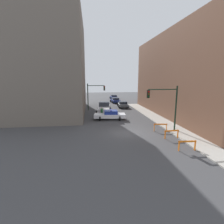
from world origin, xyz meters
TOP-DOWN VIEW (x-y plane):
  - ground_plane at (0.00, 0.00)m, footprint 120.00×120.00m
  - sidewalk_right at (6.20, 0.00)m, footprint 2.40×44.00m
  - building_corner_left at (-12.00, 14.00)m, footprint 14.00×20.00m
  - building_right at (13.40, 8.00)m, footprint 12.00×28.00m
  - traffic_light_near at (4.73, 0.16)m, footprint 3.64×0.35m
  - traffic_light_far at (-3.30, 15.20)m, footprint 3.44×0.35m
  - police_car at (-1.06, 6.92)m, footprint 4.85×2.64m
  - white_truck at (-1.51, 12.41)m, footprint 3.07×5.61m
  - parked_car_near at (3.03, 17.96)m, footprint 2.44×4.40m
  - parked_car_mid at (2.46, 25.44)m, footprint 2.51×4.43m
  - parked_car_far at (3.17, 33.38)m, footprint 2.30×4.32m
  - pedestrian_crossing at (-2.21, 8.30)m, footprint 0.45×0.45m
  - barrier_front at (4.17, -5.54)m, footprint 1.60×0.23m
  - barrier_mid at (4.28, -2.42)m, footprint 1.60×0.26m
  - barrier_back at (4.17, 0.24)m, footprint 1.59×0.40m

SIDE VIEW (x-z plane):
  - ground_plane at x=0.00m, z-range 0.00..0.00m
  - sidewalk_right at x=6.20m, z-range 0.00..0.12m
  - barrier_front at x=4.17m, z-range 0.17..1.07m
  - barrier_mid at x=4.28m, z-range 0.17..1.07m
  - barrier_back at x=4.17m, z-range 0.17..1.07m
  - parked_car_near at x=3.03m, z-range 0.02..1.33m
  - parked_car_mid at x=2.46m, z-range 0.02..1.33m
  - parked_car_far at x=3.17m, z-range 0.02..1.33m
  - police_car at x=-1.06m, z-range -0.04..1.48m
  - pedestrian_crossing at x=-2.21m, z-range 0.03..1.69m
  - white_truck at x=-1.51m, z-range -0.04..1.86m
  - traffic_light_far at x=-3.30m, z-range 0.80..6.00m
  - traffic_light_near at x=4.73m, z-range 0.93..6.13m
  - building_right at x=13.40m, z-range 0.00..13.25m
  - building_corner_left at x=-12.00m, z-range 0.00..16.59m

